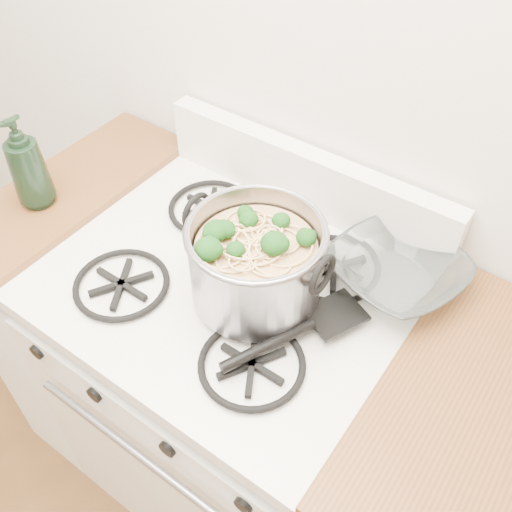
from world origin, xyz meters
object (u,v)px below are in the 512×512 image
object	(u,v)px
bottle	(26,162)
gas_range	(234,393)
spatula	(336,312)
stock_pot	(256,263)
glass_bowl	(395,276)

from	to	relation	value
bottle	gas_range	bearing A→B (deg)	19.57
gas_range	spatula	world-z (taller)	spatula
stock_pot	glass_bowl	size ratio (longest dim) A/B	2.87
stock_pot	glass_bowl	distance (m)	0.30
gas_range	bottle	xyz separation A→B (m)	(-0.51, -0.08, 0.60)
gas_range	stock_pot	distance (m)	0.58
gas_range	spatula	distance (m)	0.56
glass_bowl	bottle	size ratio (longest dim) A/B	0.46
gas_range	glass_bowl	size ratio (longest dim) A/B	8.77
stock_pot	glass_bowl	xyz separation A→B (m)	(0.22, 0.19, -0.07)
spatula	glass_bowl	bearing A→B (deg)	94.61
spatula	glass_bowl	size ratio (longest dim) A/B	2.94
glass_bowl	bottle	world-z (taller)	bottle
spatula	glass_bowl	world-z (taller)	glass_bowl
glass_bowl	stock_pot	bearing A→B (deg)	-138.55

